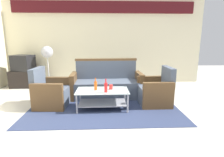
{
  "coord_description": "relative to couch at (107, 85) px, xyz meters",
  "views": [
    {
      "loc": [
        -0.01,
        -3.0,
        1.45
      ],
      "look_at": [
        0.15,
        0.68,
        0.65
      ],
      "focal_mm": 28.41,
      "sensor_mm": 36.0,
      "label": 1
    }
  ],
  "objects": [
    {
      "name": "television",
      "position": [
        -2.56,
        1.09,
        0.44
      ],
      "size": [
        0.69,
        0.58,
        0.48
      ],
      "rotation": [
        0.0,
        0.0,
        2.88
      ],
      "color": "black",
      "rests_on": "tv_stand"
    },
    {
      "name": "tv_stand",
      "position": [
        -2.56,
        1.09,
        -0.06
      ],
      "size": [
        0.8,
        0.5,
        0.52
      ],
      "primitive_type": "cube",
      "color": "black",
      "rests_on": "ground"
    },
    {
      "name": "bottle_orange",
      "position": [
        -0.25,
        -0.82,
        0.19
      ],
      "size": [
        0.06,
        0.06,
        0.26
      ],
      "color": "#D85919",
      "rests_on": "coffee_table"
    },
    {
      "name": "couch",
      "position": [
        0.0,
        0.0,
        0.0
      ],
      "size": [
        1.82,
        0.8,
        0.96
      ],
      "rotation": [
        0.0,
        0.0,
        3.18
      ],
      "color": "#4C5666",
      "rests_on": "rug"
    },
    {
      "name": "cup",
      "position": [
        0.08,
        -0.77,
        0.14
      ],
      "size": [
        0.08,
        0.08,
        0.1
      ],
      "primitive_type": "cylinder",
      "color": "red",
      "rests_on": "coffee_table"
    },
    {
      "name": "wall_back",
      "position": [
        -0.05,
        1.59,
        1.16
      ],
      "size": [
        6.52,
        0.19,
        2.8
      ],
      "color": "beige",
      "rests_on": "ground"
    },
    {
      "name": "ground_plane",
      "position": [
        -0.05,
        -1.46,
        -0.32
      ],
      "size": [
        14.0,
        14.0,
        0.0
      ],
      "primitive_type": "plane",
      "color": "beige"
    },
    {
      "name": "coffee_table",
      "position": [
        -0.1,
        -0.84,
        -0.04
      ],
      "size": [
        1.1,
        0.6,
        0.4
      ],
      "color": "silver",
      "rests_on": "rug"
    },
    {
      "name": "pedestal_fan",
      "position": [
        -1.83,
        1.14,
        0.7
      ],
      "size": [
        0.36,
        0.36,
        1.27
      ],
      "color": "#2D2D33",
      "rests_on": "ground"
    },
    {
      "name": "bottle_red",
      "position": [
        -0.03,
        -0.99,
        0.2
      ],
      "size": [
        0.06,
        0.06,
        0.28
      ],
      "color": "red",
      "rests_on": "coffee_table"
    },
    {
      "name": "rug",
      "position": [
        -0.07,
        -0.69,
        -0.31
      ],
      "size": [
        3.18,
        2.16,
        0.01
      ],
      "primitive_type": "cube",
      "color": "#2D3856",
      "rests_on": "ground"
    },
    {
      "name": "armchair_left",
      "position": [
        -1.25,
        -0.62,
        -0.03
      ],
      "size": [
        0.74,
        0.8,
        0.85
      ],
      "rotation": [
        0.0,
        0.0,
        -1.63
      ],
      "color": "#4C5666",
      "rests_on": "rug"
    },
    {
      "name": "armchair_right",
      "position": [
        1.11,
        -0.61,
        -0.03
      ],
      "size": [
        0.7,
        0.76,
        0.85
      ],
      "rotation": [
        0.0,
        0.0,
        1.58
      ],
      "color": "#4C5666",
      "rests_on": "rug"
    }
  ]
}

